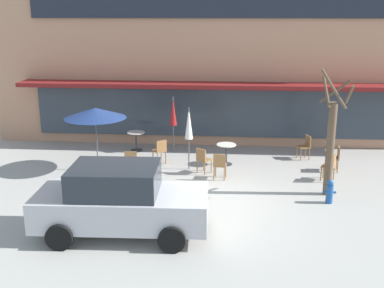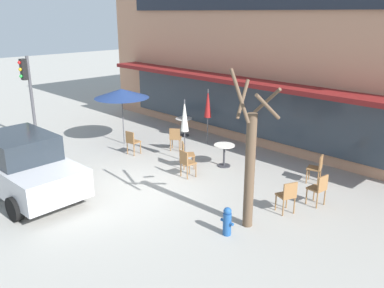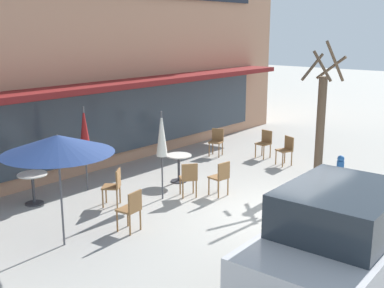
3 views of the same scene
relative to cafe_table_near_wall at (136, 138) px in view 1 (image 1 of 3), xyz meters
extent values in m
plane|color=#9E9B93|center=(3.09, -4.93, -0.52)|extent=(80.00, 80.00, 0.00)
cube|color=tan|center=(3.09, 5.07, 3.38)|extent=(18.28, 8.00, 7.79)
cube|color=maroon|center=(3.09, 0.52, 2.03)|extent=(15.54, 1.10, 0.16)
cube|color=#1E232D|center=(3.09, 1.01, 5.09)|extent=(14.62, 0.10, 1.10)
cube|color=#2D3842|center=(3.09, 1.01, 0.83)|extent=(14.62, 0.10, 1.90)
cylinder|color=#333338|center=(0.00, 0.00, -0.50)|extent=(0.44, 0.44, 0.03)
cylinder|color=#333338|center=(0.00, 0.00, -0.14)|extent=(0.07, 0.07, 0.70)
cylinder|color=silver|center=(0.00, 0.00, 0.23)|extent=(0.70, 0.70, 0.03)
cylinder|color=#333338|center=(3.56, -1.49, -0.50)|extent=(0.44, 0.44, 0.03)
cylinder|color=#333338|center=(3.56, -1.49, -0.14)|extent=(0.07, 0.07, 0.70)
cylinder|color=silver|center=(3.56, -1.49, 0.23)|extent=(0.70, 0.70, 0.03)
cylinder|color=#4C4C51|center=(-0.87, -2.45, 0.58)|extent=(0.04, 0.04, 2.20)
cone|color=navy|center=(-0.87, -2.45, 1.51)|extent=(2.10, 2.10, 0.35)
cylinder|color=#4C4C51|center=(2.27, -2.10, 0.58)|extent=(0.04, 0.04, 2.20)
cone|color=silver|center=(2.27, -2.10, 1.13)|extent=(0.28, 0.28, 1.10)
cylinder|color=#4C4C51|center=(1.49, -0.12, 0.58)|extent=(0.04, 0.04, 2.20)
cone|color=maroon|center=(1.49, -0.12, 1.13)|extent=(0.28, 0.28, 1.10)
cylinder|color=olive|center=(0.90, -1.47, -0.29)|extent=(0.04, 0.04, 0.45)
cylinder|color=olive|center=(1.17, -1.26, -0.29)|extent=(0.04, 0.04, 0.45)
cylinder|color=olive|center=(1.11, -1.74, -0.29)|extent=(0.04, 0.04, 0.45)
cylinder|color=olive|center=(1.38, -1.53, -0.29)|extent=(0.04, 0.04, 0.45)
cube|color=olive|center=(1.14, -1.50, -0.05)|extent=(0.56, 0.56, 0.04)
cube|color=olive|center=(1.25, -1.64, 0.17)|extent=(0.34, 0.27, 0.40)
cylinder|color=olive|center=(0.21, -2.77, -0.29)|extent=(0.04, 0.04, 0.45)
cylinder|color=olive|center=(0.55, -2.72, -0.29)|extent=(0.04, 0.04, 0.45)
cylinder|color=olive|center=(0.26, -3.10, -0.29)|extent=(0.04, 0.04, 0.45)
cylinder|color=olive|center=(0.60, -3.06, -0.29)|extent=(0.04, 0.04, 0.45)
cube|color=olive|center=(0.40, -2.91, -0.05)|extent=(0.45, 0.45, 0.04)
cube|color=olive|center=(0.43, -3.09, 0.17)|extent=(0.40, 0.09, 0.40)
cylinder|color=olive|center=(3.23, -2.80, -0.29)|extent=(0.04, 0.04, 0.45)
cylinder|color=olive|center=(3.56, -2.84, -0.29)|extent=(0.04, 0.04, 0.45)
cylinder|color=olive|center=(3.19, -3.14, -0.29)|extent=(0.04, 0.04, 0.45)
cylinder|color=olive|center=(3.52, -3.18, -0.29)|extent=(0.04, 0.04, 0.45)
cube|color=olive|center=(3.37, -2.99, -0.05)|extent=(0.45, 0.45, 0.04)
cube|color=olive|center=(3.35, -3.17, 0.17)|extent=(0.40, 0.09, 0.40)
cylinder|color=olive|center=(2.79, -2.22, -0.29)|extent=(0.04, 0.04, 0.45)
cylinder|color=olive|center=(3.06, -2.42, -0.29)|extent=(0.04, 0.04, 0.45)
cylinder|color=olive|center=(2.59, -2.49, -0.29)|extent=(0.04, 0.04, 0.45)
cylinder|color=olive|center=(2.86, -2.69, -0.29)|extent=(0.04, 0.04, 0.45)
cube|color=olive|center=(2.83, -2.45, -0.05)|extent=(0.56, 0.56, 0.04)
cube|color=olive|center=(2.72, -2.60, 0.17)|extent=(0.34, 0.27, 0.40)
cylinder|color=olive|center=(7.02, -2.05, -0.29)|extent=(0.04, 0.04, 0.45)
cylinder|color=olive|center=(7.06, -1.71, -0.29)|extent=(0.04, 0.04, 0.45)
cylinder|color=olive|center=(7.36, -2.08, -0.29)|extent=(0.04, 0.04, 0.45)
cylinder|color=olive|center=(7.40, -1.75, -0.29)|extent=(0.04, 0.04, 0.45)
cube|color=olive|center=(7.21, -1.90, -0.05)|extent=(0.44, 0.44, 0.04)
cube|color=olive|center=(7.39, -1.92, 0.17)|extent=(0.08, 0.40, 0.40)
cylinder|color=olive|center=(6.65, -2.95, -0.29)|extent=(0.04, 0.04, 0.45)
cylinder|color=olive|center=(6.78, -2.64, -0.29)|extent=(0.04, 0.04, 0.45)
cylinder|color=olive|center=(6.97, -3.08, -0.29)|extent=(0.04, 0.04, 0.45)
cylinder|color=olive|center=(7.10, -2.77, -0.29)|extent=(0.04, 0.04, 0.45)
cube|color=olive|center=(6.87, -2.86, -0.05)|extent=(0.52, 0.52, 0.04)
cube|color=olive|center=(7.04, -2.93, 0.17)|extent=(0.19, 0.38, 0.40)
cylinder|color=olive|center=(6.29, -0.80, -0.29)|extent=(0.04, 0.04, 0.45)
cylinder|color=olive|center=(6.19, -0.47, -0.29)|extent=(0.04, 0.04, 0.45)
cylinder|color=olive|center=(6.61, -0.69, -0.29)|extent=(0.04, 0.04, 0.45)
cylinder|color=olive|center=(6.51, -0.37, -0.29)|extent=(0.04, 0.04, 0.45)
cube|color=olive|center=(6.40, -0.58, -0.05)|extent=(0.50, 0.50, 0.04)
cube|color=olive|center=(6.57, -0.53, 0.17)|extent=(0.16, 0.39, 0.40)
cube|color=#B7B7BC|center=(1.07, -7.22, 0.18)|extent=(4.26, 1.94, 0.76)
cube|color=#232B33|center=(0.92, -7.22, 0.90)|extent=(2.15, 1.67, 0.68)
cylinder|color=black|center=(2.34, -6.27, -0.20)|extent=(0.65, 0.24, 0.64)
cylinder|color=black|center=(2.40, -8.07, -0.20)|extent=(0.65, 0.24, 0.64)
cylinder|color=black|center=(-0.26, -6.36, -0.20)|extent=(0.65, 0.24, 0.64)
cylinder|color=black|center=(-0.20, -8.16, -0.20)|extent=(0.65, 0.24, 0.64)
cylinder|color=brown|center=(6.63, -4.11, 0.90)|extent=(0.24, 0.24, 2.82)
cylinder|color=brown|center=(7.04, -4.13, 2.53)|extent=(0.11, 0.88, 0.70)
cylinder|color=brown|center=(6.72, -3.72, 2.55)|extent=(0.86, 0.28, 0.74)
cylinder|color=brown|center=(6.39, -4.18, 2.61)|extent=(0.22, 0.57, 0.84)
cylinder|color=brown|center=(6.52, -4.46, 2.74)|extent=(0.78, 0.30, 1.11)
cylinder|color=#1E4C8C|center=(6.57, -4.81, -0.24)|extent=(0.20, 0.20, 0.55)
sphere|color=#1E4C8C|center=(6.57, -4.81, 0.09)|extent=(0.19, 0.19, 0.19)
cylinder|color=#1E4C8C|center=(6.44, -4.81, -0.19)|extent=(0.10, 0.07, 0.07)
cylinder|color=#1E4C8C|center=(6.70, -4.81, -0.19)|extent=(0.10, 0.07, 0.07)
camera|label=1|loc=(3.68, -18.00, 4.87)|focal=45.00mm
camera|label=2|loc=(12.02, -11.30, 4.47)|focal=38.00mm
camera|label=3|loc=(-5.87, -9.96, 3.59)|focal=45.00mm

